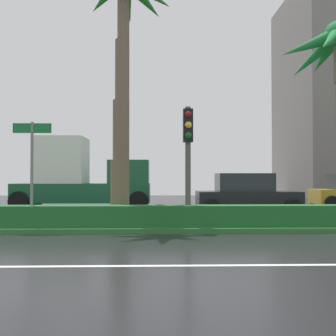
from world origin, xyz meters
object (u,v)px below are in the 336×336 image
object	(u,v)px
car_in_traffic_second	(246,194)
street_name_sign	(32,159)
palm_tree_centre_left	(123,23)
box_truck_lead	(82,177)
traffic_signal_median_right	(188,144)

from	to	relation	value
car_in_traffic_second	street_name_sign	bearing A→B (deg)	-143.20
palm_tree_centre_left	car_in_traffic_second	world-z (taller)	palm_tree_centre_left
palm_tree_centre_left	box_truck_lead	distance (m)	8.91
palm_tree_centre_left	traffic_signal_median_right	size ratio (longest dim) A/B	2.38
palm_tree_centre_left	car_in_traffic_second	distance (m)	8.69
car_in_traffic_second	palm_tree_centre_left	bearing A→B (deg)	-137.79
traffic_signal_median_right	box_truck_lead	distance (m)	9.28
palm_tree_centre_left	traffic_signal_median_right	world-z (taller)	palm_tree_centre_left
traffic_signal_median_right	box_truck_lead	size ratio (longest dim) A/B	0.54
traffic_signal_median_right	car_in_traffic_second	distance (m)	6.45
palm_tree_centre_left	street_name_sign	distance (m)	5.16
box_truck_lead	car_in_traffic_second	bearing A→B (deg)	-18.97
car_in_traffic_second	box_truck_lead	bearing A→B (deg)	161.03
traffic_signal_median_right	street_name_sign	bearing A→B (deg)	-179.51
traffic_signal_median_right	street_name_sign	size ratio (longest dim) A/B	1.16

